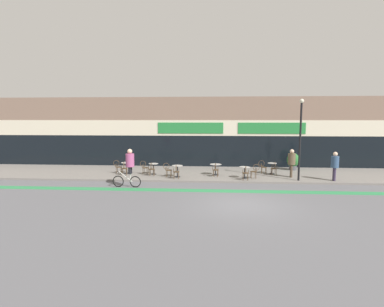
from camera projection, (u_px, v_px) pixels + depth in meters
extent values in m
plane|color=#5B5B60|center=(242.00, 205.00, 13.42)|extent=(120.00, 120.00, 0.00)
cube|color=slate|center=(232.00, 174.00, 20.60)|extent=(40.00, 5.50, 0.12)
cube|color=#7F6656|center=(229.00, 132.00, 24.99)|extent=(40.00, 4.00, 5.51)
cube|color=black|center=(230.00, 151.00, 23.20)|extent=(38.80, 0.10, 2.40)
cube|color=beige|center=(231.00, 128.00, 23.01)|extent=(39.20, 0.14, 1.20)
cube|color=#237A38|center=(190.00, 128.00, 23.16)|extent=(5.07, 0.08, 0.84)
cube|color=#237A38|center=(272.00, 128.00, 22.73)|extent=(5.07, 0.08, 0.84)
cube|color=#2D844C|center=(238.00, 191.00, 15.94)|extent=(36.00, 0.70, 0.01)
cylinder|color=black|center=(127.00, 173.00, 20.45)|extent=(0.41, 0.41, 0.02)
cylinder|color=black|center=(127.00, 168.00, 20.41)|extent=(0.07, 0.07, 0.73)
cylinder|color=#ADA8A3|center=(127.00, 163.00, 20.36)|extent=(0.74, 0.74, 0.02)
cylinder|color=black|center=(154.00, 174.00, 20.15)|extent=(0.35, 0.35, 0.02)
cylinder|color=black|center=(154.00, 169.00, 20.11)|extent=(0.07, 0.07, 0.71)
cylinder|color=#ADA8A3|center=(153.00, 164.00, 20.07)|extent=(0.64, 0.64, 0.02)
cylinder|color=black|center=(177.00, 177.00, 19.21)|extent=(0.38, 0.38, 0.02)
cylinder|color=black|center=(177.00, 171.00, 19.17)|extent=(0.07, 0.07, 0.72)
cylinder|color=#ADA8A3|center=(177.00, 166.00, 19.12)|extent=(0.68, 0.68, 0.02)
cylinder|color=black|center=(216.00, 175.00, 19.89)|extent=(0.42, 0.42, 0.02)
cylinder|color=black|center=(216.00, 170.00, 19.85)|extent=(0.07, 0.07, 0.70)
cylinder|color=#ADA8A3|center=(216.00, 164.00, 19.81)|extent=(0.77, 0.77, 0.02)
cylinder|color=black|center=(244.00, 178.00, 18.79)|extent=(0.37, 0.37, 0.02)
cylinder|color=black|center=(245.00, 173.00, 18.75)|extent=(0.07, 0.07, 0.70)
cylinder|color=#ADA8A3|center=(245.00, 167.00, 18.71)|extent=(0.67, 0.67, 0.02)
cylinder|color=black|center=(272.00, 173.00, 20.38)|extent=(0.33, 0.33, 0.02)
cylinder|color=black|center=(272.00, 168.00, 20.34)|extent=(0.07, 0.07, 0.70)
cylinder|color=#ADA8A3|center=(272.00, 163.00, 20.29)|extent=(0.60, 0.60, 0.02)
cylinder|color=#4C3823|center=(124.00, 168.00, 19.85)|extent=(0.45, 0.45, 0.03)
cylinder|color=#4C3823|center=(123.00, 171.00, 20.01)|extent=(0.03, 0.03, 0.42)
cylinder|color=#4C3823|center=(127.00, 171.00, 20.03)|extent=(0.03, 0.03, 0.42)
cylinder|color=#4C3823|center=(122.00, 172.00, 19.73)|extent=(0.03, 0.03, 0.42)
cylinder|color=#4C3823|center=(126.00, 172.00, 19.75)|extent=(0.03, 0.03, 0.42)
torus|color=#4C3823|center=(124.00, 165.00, 19.66)|extent=(0.08, 0.41, 0.41)
cylinder|color=#4C3823|center=(121.00, 167.00, 19.66)|extent=(0.03, 0.03, 0.23)
cylinder|color=#4C3823|center=(127.00, 167.00, 19.68)|extent=(0.03, 0.03, 0.23)
cylinder|color=#4C3823|center=(119.00, 167.00, 20.44)|extent=(0.43, 0.43, 0.03)
cylinder|color=#4C3823|center=(121.00, 170.00, 20.60)|extent=(0.03, 0.03, 0.42)
cylinder|color=#4C3823|center=(121.00, 171.00, 20.33)|extent=(0.03, 0.03, 0.42)
cylinder|color=#4C3823|center=(117.00, 170.00, 20.60)|extent=(0.03, 0.03, 0.42)
cylinder|color=#4C3823|center=(116.00, 171.00, 20.33)|extent=(0.03, 0.03, 0.42)
torus|color=#4C3823|center=(116.00, 163.00, 20.41)|extent=(0.41, 0.06, 0.41)
cylinder|color=#4C3823|center=(117.00, 165.00, 20.59)|extent=(0.03, 0.03, 0.23)
cylinder|color=#4C3823|center=(116.00, 166.00, 20.25)|extent=(0.03, 0.03, 0.23)
cylinder|color=#4C3823|center=(152.00, 169.00, 19.56)|extent=(0.41, 0.41, 0.03)
cylinder|color=#4C3823|center=(150.00, 172.00, 19.74)|extent=(0.03, 0.03, 0.42)
cylinder|color=#4C3823|center=(155.00, 172.00, 19.71)|extent=(0.03, 0.03, 0.42)
cylinder|color=#4C3823|center=(149.00, 173.00, 19.46)|extent=(0.03, 0.03, 0.42)
cylinder|color=#4C3823|center=(154.00, 173.00, 19.43)|extent=(0.03, 0.03, 0.42)
torus|color=#4C3823|center=(151.00, 166.00, 19.36)|extent=(0.04, 0.41, 0.41)
cylinder|color=#4C3823|center=(149.00, 168.00, 19.39)|extent=(0.03, 0.03, 0.23)
cylinder|color=#4C3823|center=(154.00, 168.00, 19.36)|extent=(0.03, 0.03, 0.23)
cylinder|color=#4C3823|center=(145.00, 168.00, 20.14)|extent=(0.43, 0.43, 0.03)
cylinder|color=#4C3823|center=(148.00, 171.00, 20.29)|extent=(0.03, 0.03, 0.42)
cylinder|color=#4C3823|center=(147.00, 171.00, 20.01)|extent=(0.03, 0.03, 0.42)
cylinder|color=#4C3823|center=(144.00, 171.00, 20.33)|extent=(0.03, 0.03, 0.42)
cylinder|color=#4C3823|center=(143.00, 171.00, 20.05)|extent=(0.03, 0.03, 0.42)
torus|color=#4C3823|center=(143.00, 164.00, 20.14)|extent=(0.41, 0.06, 0.41)
cylinder|color=#4C3823|center=(144.00, 165.00, 20.32)|extent=(0.03, 0.03, 0.23)
cylinder|color=#4C3823|center=(142.00, 166.00, 19.98)|extent=(0.03, 0.03, 0.23)
cylinder|color=#4C3823|center=(176.00, 172.00, 18.61)|extent=(0.43, 0.43, 0.03)
cylinder|color=#4C3823|center=(174.00, 175.00, 18.78)|extent=(0.03, 0.03, 0.42)
cylinder|color=#4C3823|center=(179.00, 175.00, 18.78)|extent=(0.03, 0.03, 0.42)
cylinder|color=#4C3823|center=(174.00, 176.00, 18.50)|extent=(0.03, 0.03, 0.42)
cylinder|color=#4C3823|center=(178.00, 176.00, 18.50)|extent=(0.03, 0.03, 0.42)
torus|color=#4C3823|center=(176.00, 168.00, 18.41)|extent=(0.05, 0.41, 0.41)
cylinder|color=#4C3823|center=(173.00, 170.00, 18.43)|extent=(0.03, 0.03, 0.23)
cylinder|color=#4C3823|center=(179.00, 170.00, 18.43)|extent=(0.03, 0.03, 0.23)
cylinder|color=#4C3823|center=(169.00, 170.00, 19.20)|extent=(0.42, 0.42, 0.03)
cylinder|color=#4C3823|center=(171.00, 173.00, 19.34)|extent=(0.03, 0.03, 0.42)
cylinder|color=#4C3823|center=(171.00, 174.00, 19.07)|extent=(0.03, 0.03, 0.42)
cylinder|color=#4C3823|center=(167.00, 173.00, 19.38)|extent=(0.03, 0.03, 0.42)
cylinder|color=#4C3823|center=(166.00, 174.00, 19.10)|extent=(0.03, 0.03, 0.42)
torus|color=#4C3823|center=(166.00, 166.00, 19.19)|extent=(0.41, 0.05, 0.41)
cylinder|color=#4C3823|center=(167.00, 168.00, 19.37)|extent=(0.03, 0.03, 0.23)
cylinder|color=#4C3823|center=(166.00, 169.00, 19.04)|extent=(0.03, 0.03, 0.23)
cylinder|color=#4C3823|center=(216.00, 170.00, 19.30)|extent=(0.45, 0.45, 0.03)
cylinder|color=#4C3823|center=(214.00, 173.00, 19.49)|extent=(0.03, 0.03, 0.42)
cylinder|color=#4C3823|center=(218.00, 173.00, 19.43)|extent=(0.03, 0.03, 0.42)
cylinder|color=#4C3823|center=(213.00, 174.00, 19.22)|extent=(0.03, 0.03, 0.42)
cylinder|color=#4C3823|center=(217.00, 174.00, 19.16)|extent=(0.03, 0.03, 0.42)
torus|color=#4C3823|center=(215.00, 166.00, 19.10)|extent=(0.09, 0.41, 0.41)
cylinder|color=#4C3823|center=(213.00, 168.00, 19.16)|extent=(0.03, 0.03, 0.23)
cylinder|color=#4C3823|center=(218.00, 168.00, 19.08)|extent=(0.03, 0.03, 0.23)
cylinder|color=#4C3823|center=(246.00, 173.00, 18.20)|extent=(0.42, 0.42, 0.03)
cylinder|color=#4C3823|center=(243.00, 176.00, 18.38)|extent=(0.03, 0.03, 0.42)
cylinder|color=#4C3823|center=(248.00, 176.00, 18.35)|extent=(0.03, 0.03, 0.42)
cylinder|color=#4C3823|center=(243.00, 177.00, 18.10)|extent=(0.03, 0.03, 0.42)
cylinder|color=#4C3823|center=(248.00, 177.00, 18.07)|extent=(0.03, 0.03, 0.42)
torus|color=#4C3823|center=(246.00, 169.00, 18.00)|extent=(0.05, 0.41, 0.41)
cylinder|color=#4C3823|center=(243.00, 171.00, 18.04)|extent=(0.03, 0.03, 0.23)
cylinder|color=#4C3823|center=(249.00, 172.00, 18.00)|extent=(0.03, 0.03, 0.23)
cylinder|color=#4C3823|center=(253.00, 172.00, 18.71)|extent=(0.42, 0.42, 0.03)
cylinder|color=#4C3823|center=(251.00, 175.00, 18.60)|extent=(0.03, 0.03, 0.42)
cylinder|color=#4C3823|center=(251.00, 175.00, 18.87)|extent=(0.03, 0.03, 0.42)
cylinder|color=#4C3823|center=(256.00, 176.00, 18.59)|extent=(0.03, 0.03, 0.42)
cylinder|color=#4C3823|center=(255.00, 175.00, 18.87)|extent=(0.03, 0.03, 0.42)
torus|color=#4C3823|center=(256.00, 167.00, 18.67)|extent=(0.41, 0.05, 0.41)
cylinder|color=#4C3823|center=(257.00, 170.00, 18.52)|extent=(0.03, 0.03, 0.23)
cylinder|color=#4C3823|center=(256.00, 169.00, 18.86)|extent=(0.03, 0.03, 0.23)
cylinder|color=#4C3823|center=(274.00, 169.00, 19.78)|extent=(0.43, 0.43, 0.03)
cylinder|color=#4C3823|center=(271.00, 172.00, 19.95)|extent=(0.03, 0.03, 0.42)
cylinder|color=#4C3823|center=(275.00, 172.00, 19.95)|extent=(0.03, 0.03, 0.42)
cylinder|color=#4C3823|center=(272.00, 172.00, 19.67)|extent=(0.03, 0.03, 0.42)
cylinder|color=#4C3823|center=(276.00, 172.00, 19.67)|extent=(0.03, 0.03, 0.42)
torus|color=#4C3823|center=(275.00, 165.00, 19.58)|extent=(0.06, 0.41, 0.41)
cylinder|color=#4C3823|center=(272.00, 167.00, 19.60)|extent=(0.03, 0.03, 0.23)
cylinder|color=#4C3823|center=(277.00, 167.00, 19.60)|extent=(0.03, 0.03, 0.23)
cylinder|color=#4C3823|center=(264.00, 167.00, 20.37)|extent=(0.41, 0.41, 0.03)
cylinder|color=#4C3823|center=(266.00, 170.00, 20.52)|extent=(0.03, 0.03, 0.42)
cylinder|color=#4C3823|center=(266.00, 171.00, 20.24)|extent=(0.03, 0.03, 0.42)
cylinder|color=#4C3823|center=(261.00, 170.00, 20.55)|extent=(0.03, 0.03, 0.42)
cylinder|color=#4C3823|center=(262.00, 171.00, 20.27)|extent=(0.03, 0.03, 0.42)
torus|color=#4C3823|center=(261.00, 163.00, 20.35)|extent=(0.41, 0.04, 0.41)
cylinder|color=#4C3823|center=(261.00, 165.00, 20.54)|extent=(0.03, 0.03, 0.23)
cylinder|color=#4C3823|center=(262.00, 166.00, 20.20)|extent=(0.03, 0.03, 0.23)
cylinder|color=#4C4C51|center=(293.00, 167.00, 21.80)|extent=(0.54, 0.54, 0.36)
ellipsoid|color=#28662D|center=(293.00, 160.00, 21.74)|extent=(0.87, 0.87, 1.04)
cylinder|color=black|center=(300.00, 142.00, 17.86)|extent=(0.12, 0.12, 4.68)
sphere|color=beige|center=(302.00, 101.00, 17.58)|extent=(0.26, 0.26, 0.26)
torus|color=black|center=(118.00, 181.00, 16.92)|extent=(0.65, 0.08, 0.64)
torus|color=black|center=(135.00, 182.00, 16.81)|extent=(0.65, 0.08, 0.64)
cylinder|color=silver|center=(126.00, 177.00, 16.84)|extent=(0.78, 0.08, 0.58)
cylinder|color=silver|center=(130.00, 178.00, 16.81)|extent=(0.04, 0.04, 0.45)
cylinder|color=silver|center=(119.00, 172.00, 16.85)|extent=(0.05, 0.48, 0.03)
cylinder|color=black|center=(130.00, 170.00, 16.67)|extent=(0.17, 0.17, 0.40)
cylinder|color=black|center=(131.00, 170.00, 16.85)|extent=(0.17, 0.17, 0.40)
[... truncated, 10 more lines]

